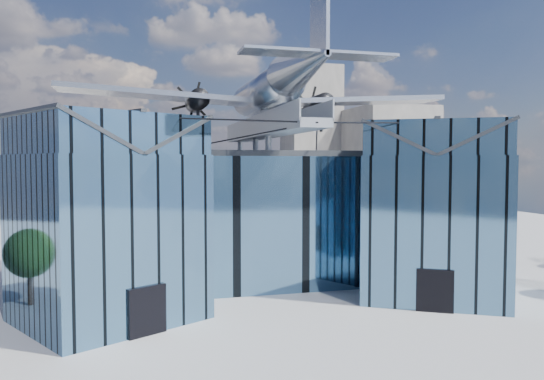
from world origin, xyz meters
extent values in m
plane|color=gray|center=(0.00, 0.00, 0.00)|extent=(120.00, 120.00, 0.00)
cube|color=teal|center=(0.00, 9.00, 4.75)|extent=(28.00, 14.00, 9.50)
cube|color=#292C31|center=(0.00, 9.00, 9.70)|extent=(28.00, 14.00, 0.40)
cube|color=teal|center=(-10.50, -1.00, 4.75)|extent=(11.79, 11.43, 9.50)
cube|color=teal|center=(-10.50, -1.00, 10.60)|extent=(11.56, 11.20, 2.20)
cube|color=#292C31|center=(-12.45, -2.12, 10.60)|extent=(7.98, 9.23, 2.40)
cube|color=#292C31|center=(-8.55, 0.12, 10.60)|extent=(7.98, 9.23, 2.40)
cube|color=#292C31|center=(-10.50, -1.00, 11.75)|extent=(4.30, 7.10, 0.18)
cube|color=black|center=(-8.48, -4.51, 1.30)|extent=(2.03, 1.32, 2.60)
cube|color=black|center=(-6.60, 1.25, 4.75)|extent=(0.34, 0.34, 9.50)
cube|color=teal|center=(10.50, -1.00, 4.75)|extent=(11.79, 11.43, 9.50)
cube|color=teal|center=(10.50, -1.00, 10.60)|extent=(11.56, 11.20, 2.20)
cube|color=#292C31|center=(8.55, 0.12, 10.60)|extent=(7.98, 9.23, 2.40)
cube|color=#292C31|center=(12.45, -2.12, 10.60)|extent=(7.98, 9.23, 2.40)
cube|color=#292C31|center=(10.50, -1.00, 11.75)|extent=(4.30, 7.10, 0.18)
cube|color=black|center=(8.48, -4.51, 1.30)|extent=(2.03, 1.32, 2.60)
cube|color=black|center=(6.60, 1.25, 4.75)|extent=(0.34, 0.34, 9.50)
cube|color=#92979E|center=(0.00, 3.50, 11.10)|extent=(1.80, 21.00, 0.50)
cube|color=#92979E|center=(-0.90, 3.50, 11.75)|extent=(0.08, 21.00, 1.10)
cube|color=#92979E|center=(0.90, 3.50, 11.75)|extent=(0.08, 21.00, 1.10)
cylinder|color=#92979E|center=(0.00, 13.00, 10.43)|extent=(0.44, 0.44, 1.35)
cylinder|color=#92979E|center=(0.00, 7.00, 10.43)|extent=(0.44, 0.44, 1.35)
cylinder|color=#92979E|center=(0.00, 3.00, 10.43)|extent=(0.44, 0.44, 1.35)
cylinder|color=#92979E|center=(0.00, 4.00, 12.05)|extent=(0.70, 0.70, 1.40)
cylinder|color=black|center=(-5.25, -4.00, 11.40)|extent=(10.55, 6.08, 0.69)
cylinder|color=black|center=(5.25, -4.00, 11.40)|extent=(10.55, 6.08, 0.69)
cylinder|color=black|center=(-3.00, 1.50, 10.55)|extent=(6.09, 17.04, 1.19)
cylinder|color=black|center=(3.00, 1.50, 10.55)|extent=(6.09, 17.04, 1.19)
cylinder|color=#AFB3BC|center=(0.00, 4.00, 14.00)|extent=(2.50, 11.00, 2.50)
sphere|color=#AFB3BC|center=(0.00, 9.50, 14.00)|extent=(2.50, 2.50, 2.50)
cube|color=black|center=(0.00, 8.50, 14.69)|extent=(1.60, 1.40, 0.50)
cone|color=#AFB3BC|center=(0.00, -5.00, 14.30)|extent=(2.50, 7.00, 2.50)
cube|color=#AFB3BC|center=(0.00, -7.30, 15.90)|extent=(0.18, 2.40, 3.40)
cube|color=#AFB3BC|center=(0.00, -7.20, 14.50)|extent=(8.00, 1.80, 0.14)
cube|color=#AFB3BC|center=(-7.00, 5.00, 13.70)|extent=(14.00, 3.20, 1.08)
cylinder|color=black|center=(-4.60, 5.60, 13.45)|extent=(1.44, 3.20, 1.44)
cone|color=black|center=(-4.60, 7.40, 13.45)|extent=(0.70, 0.70, 0.70)
cube|color=black|center=(-4.60, 7.55, 13.45)|extent=(1.05, 0.06, 3.33)
cube|color=black|center=(-4.60, 7.55, 13.45)|extent=(2.53, 0.06, 2.53)
cube|color=black|center=(-4.60, 7.55, 13.45)|extent=(3.33, 0.06, 1.05)
cylinder|color=black|center=(-4.60, 5.00, 12.22)|extent=(0.24, 0.24, 1.75)
cube|color=#AFB3BC|center=(7.00, 5.00, 13.70)|extent=(14.00, 3.20, 1.08)
cylinder|color=black|center=(4.60, 5.60, 13.45)|extent=(1.44, 3.20, 1.44)
cone|color=black|center=(4.60, 7.40, 13.45)|extent=(0.70, 0.70, 0.70)
cube|color=black|center=(4.60, 7.55, 13.45)|extent=(1.05, 0.06, 3.33)
cube|color=black|center=(4.60, 7.55, 13.45)|extent=(2.53, 0.06, 2.53)
cube|color=black|center=(4.60, 7.55, 13.45)|extent=(3.33, 0.06, 1.05)
cylinder|color=black|center=(4.60, 5.00, 12.22)|extent=(0.24, 0.24, 1.75)
cube|color=slate|center=(32.00, 48.00, 9.00)|extent=(12.00, 14.00, 18.00)
cube|color=slate|center=(-20.00, 55.00, 7.00)|extent=(14.00, 10.00, 14.00)
cube|color=slate|center=(22.00, 58.00, 13.00)|extent=(9.00, 9.00, 26.00)
camera|label=1|loc=(-9.12, -32.59, 9.07)|focal=35.00mm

